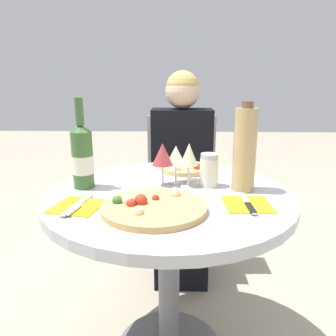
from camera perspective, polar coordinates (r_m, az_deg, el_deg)
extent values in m
cylinder|color=slate|center=(1.36, 0.16, -18.70)|extent=(0.08, 0.08, 0.65)
cylinder|color=#B7B7BC|center=(1.21, 0.17, -5.02)|extent=(0.90, 0.90, 0.04)
cylinder|color=#ADADB2|center=(2.15, 2.20, -15.79)|extent=(0.39, 0.39, 0.01)
cylinder|color=#ADADB2|center=(2.05, 2.25, -11.13)|extent=(0.06, 0.06, 0.40)
cube|color=#ADADB2|center=(1.97, 2.32, -5.49)|extent=(0.43, 0.43, 0.03)
cube|color=#ADADB2|center=(2.09, 2.35, 2.80)|extent=(0.43, 0.02, 0.46)
cube|color=black|center=(1.91, 2.29, -12.74)|extent=(0.29, 0.30, 0.43)
cube|color=black|center=(1.89, 2.41, 2.34)|extent=(0.34, 0.18, 0.52)
sphere|color=#DBB293|center=(1.84, 2.53, 13.15)|extent=(0.19, 0.19, 0.19)
sphere|color=tan|center=(1.84, 2.54, 13.88)|extent=(0.18, 0.18, 0.18)
cylinder|color=tan|center=(1.04, -2.43, -6.85)|extent=(0.34, 0.34, 0.02)
sphere|color=#B22D1E|center=(1.03, -6.46, -6.18)|extent=(0.03, 0.03, 0.03)
sphere|color=beige|center=(0.97, -5.18, -7.53)|extent=(0.03, 0.03, 0.03)
sphere|color=#B22D1E|center=(1.04, -4.75, -5.69)|extent=(0.04, 0.04, 0.04)
sphere|color=beige|center=(1.05, -7.00, -5.60)|extent=(0.04, 0.04, 0.04)
sphere|color=#336B28|center=(1.06, -8.82, -5.63)|extent=(0.03, 0.03, 0.03)
sphere|color=beige|center=(1.11, 1.23, -4.35)|extent=(0.04, 0.04, 0.04)
sphere|color=#B22D1E|center=(1.07, -2.18, -5.23)|extent=(0.02, 0.02, 0.02)
cylinder|color=#DBB26B|center=(1.48, 2.90, -0.06)|extent=(0.22, 0.22, 0.02)
sphere|color=#B22D1E|center=(1.44, 5.21, 0.14)|extent=(0.03, 0.03, 0.03)
sphere|color=beige|center=(1.41, 1.53, -0.10)|extent=(0.04, 0.04, 0.04)
sphere|color=#B22D1E|center=(1.50, 0.75, 0.78)|extent=(0.03, 0.03, 0.03)
sphere|color=beige|center=(1.44, 4.13, 0.10)|extent=(0.03, 0.03, 0.03)
sphere|color=#B22D1E|center=(1.50, 1.65, 0.83)|extent=(0.03, 0.03, 0.03)
sphere|color=beige|center=(1.43, 3.27, 0.04)|extent=(0.03, 0.03, 0.03)
cylinder|color=#38602D|center=(1.27, -14.64, 1.35)|extent=(0.08, 0.08, 0.21)
cone|color=#38602D|center=(1.24, -15.01, 6.76)|extent=(0.08, 0.08, 0.03)
cylinder|color=#38602D|center=(1.24, -15.21, 9.49)|extent=(0.03, 0.03, 0.10)
cylinder|color=silver|center=(1.27, -14.59, 0.60)|extent=(0.08, 0.08, 0.07)
cylinder|color=tan|center=(1.22, 13.21, 3.04)|extent=(0.08, 0.08, 0.30)
cylinder|color=brown|center=(1.19, 13.69, 10.71)|extent=(0.04, 0.04, 0.02)
cylinder|color=silver|center=(1.27, 7.14, -0.75)|extent=(0.07, 0.07, 0.11)
cylinder|color=#B2B2B7|center=(1.25, 7.23, 2.05)|extent=(0.07, 0.07, 0.02)
cylinder|color=silver|center=(1.27, -0.92, -3.01)|extent=(0.06, 0.06, 0.00)
cylinder|color=silver|center=(1.26, -0.93, -1.21)|extent=(0.01, 0.01, 0.08)
cone|color=#9E383D|center=(1.24, -0.94, 2.44)|extent=(0.08, 0.08, 0.08)
cylinder|color=silver|center=(1.27, 3.59, -3.05)|extent=(0.06, 0.06, 0.00)
cylinder|color=silver|center=(1.26, 3.62, -1.24)|extent=(0.01, 0.01, 0.08)
cone|color=beige|center=(1.24, 3.68, 2.43)|extent=(0.07, 0.07, 0.08)
cylinder|color=silver|center=(1.30, 1.35, -2.55)|extent=(0.06, 0.06, 0.00)
cylinder|color=silver|center=(1.29, 1.36, -0.88)|extent=(0.01, 0.01, 0.08)
cone|color=beige|center=(1.27, 1.38, 2.33)|extent=(0.07, 0.07, 0.07)
cylinder|color=silver|center=(1.34, 3.50, -2.11)|extent=(0.06, 0.06, 0.00)
cylinder|color=silver|center=(1.33, 3.52, -0.65)|extent=(0.01, 0.01, 0.07)
cone|color=silver|center=(1.31, 3.57, 2.26)|extent=(0.07, 0.07, 0.07)
cube|color=gold|center=(1.11, -15.49, -6.41)|extent=(0.18, 0.18, 0.00)
cube|color=silver|center=(1.11, -15.50, -6.19)|extent=(0.06, 0.19, 0.00)
cube|color=silver|center=(1.06, -16.26, -6.99)|extent=(0.04, 0.09, 0.00)
cube|color=gold|center=(1.11, 13.67, -6.15)|extent=(0.16, 0.16, 0.00)
cube|color=silver|center=(1.11, 13.68, -5.93)|extent=(0.03, 0.19, 0.00)
cube|color=black|center=(1.07, 14.20, -6.72)|extent=(0.02, 0.09, 0.00)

